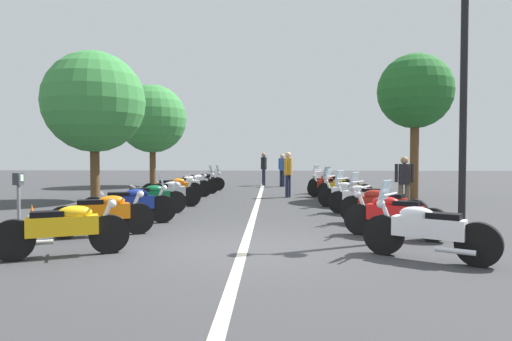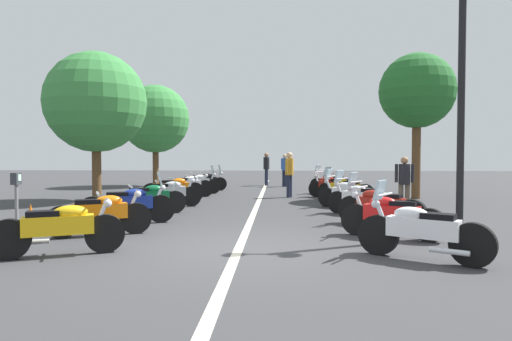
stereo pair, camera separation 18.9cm
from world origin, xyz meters
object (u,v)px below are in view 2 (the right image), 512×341
object	(u,v)px
motorcycle_right_row_7	(332,183)
bystander_0	(404,180)
parking_meter	(16,194)
bystander_3	(266,166)
motorcycle_right_row_6	(332,186)
roadside_tree_2	(417,92)
roadside_tree_0	(96,103)
roadside_tree_1	(155,119)
bystander_2	(285,167)
motorcycle_left_row_1	(101,213)
motorcycle_left_row_3	(148,198)
motorcycle_right_row_0	(421,230)
motorcycle_left_row_5	(174,189)
motorcycle_right_row_2	(379,206)
motorcycle_left_row_6	(187,185)
traffic_cone_0	(31,219)
motorcycle_right_row_4	(350,193)
motorcycle_left_row_8	(204,181)
bystander_1	(289,171)
traffic_cone_1	(366,191)
motorcycle_left_row_0	(60,228)
motorcycle_left_row_4	(168,193)
motorcycle_left_row_7	(197,183)
motorcycle_right_row_5	(345,189)
street_lamp_twin_globe	(462,57)
motorcycle_right_row_3	(362,198)
motorcycle_right_row_1	(391,215)

from	to	relation	value
motorcycle_right_row_7	bystander_0	size ratio (longest dim) A/B	1.13
parking_meter	bystander_3	size ratio (longest dim) A/B	0.73
motorcycle_right_row_6	roadside_tree_2	size ratio (longest dim) A/B	0.33
roadside_tree_0	roadside_tree_1	world-z (taller)	roadside_tree_1
bystander_0	bystander_2	size ratio (longest dim) A/B	0.93
motorcycle_left_row_1	parking_meter	size ratio (longest dim) A/B	1.47
motorcycle_left_row_3	motorcycle_right_row_7	bearing A→B (deg)	18.36
motorcycle_right_row_0	motorcycle_left_row_3	bearing A→B (deg)	-8.29
motorcycle_left_row_5	bystander_0	size ratio (longest dim) A/B	1.30
parking_meter	roadside_tree_1	world-z (taller)	roadside_tree_1
motorcycle_left_row_5	motorcycle_right_row_2	bearing A→B (deg)	-61.32
motorcycle_left_row_6	motorcycle_right_row_2	size ratio (longest dim) A/B	1.13
motorcycle_right_row_6	traffic_cone_0	distance (m)	10.70
bystander_3	motorcycle_right_row_4	bearing A→B (deg)	90.64
motorcycle_left_row_3	motorcycle_left_row_8	size ratio (longest dim) A/B	0.93
bystander_1	traffic_cone_1	bearing A→B (deg)	19.57
motorcycle_left_row_6	traffic_cone_1	xyz separation A→B (m)	(-0.13, -6.81, -0.17)
motorcycle_right_row_0	motorcycle_right_row_6	distance (m)	9.99
motorcycle_left_row_0	motorcycle_left_row_4	world-z (taller)	motorcycle_left_row_0
motorcycle_right_row_2	bystander_1	world-z (taller)	bystander_1
motorcycle_left_row_4	motorcycle_left_row_6	world-z (taller)	motorcycle_left_row_6
motorcycle_left_row_8	roadside_tree_1	world-z (taller)	roadside_tree_1
motorcycle_left_row_5	motorcycle_right_row_4	distance (m)	5.97
motorcycle_left_row_7	bystander_3	xyz separation A→B (m)	(5.37, -2.77, 0.57)
motorcycle_right_row_2	motorcycle_right_row_5	distance (m)	5.03
traffic_cone_0	roadside_tree_2	size ratio (longest dim) A/B	0.11
street_lamp_twin_globe	bystander_1	size ratio (longest dim) A/B	3.01
motorcycle_left_row_3	motorcycle_left_row_6	world-z (taller)	motorcycle_left_row_6
motorcycle_left_row_5	motorcycle_right_row_0	xyz separation A→B (m)	(-8.24, -5.78, -0.00)
bystander_3	motorcycle_right_row_7	bearing A→B (deg)	102.80
motorcycle_left_row_7	traffic_cone_1	distance (m)	6.89
motorcycle_left_row_3	parking_meter	bearing A→B (deg)	-138.24
motorcycle_right_row_7	traffic_cone_0	size ratio (longest dim) A/B	2.89
motorcycle_left_row_0	motorcycle_right_row_0	distance (m)	5.66
motorcycle_left_row_5	motorcycle_right_row_0	distance (m)	10.06
motorcycle_left_row_0	motorcycle_right_row_0	size ratio (longest dim) A/B	1.06
roadside_tree_0	roadside_tree_2	world-z (taller)	roadside_tree_2
motorcycle_left_row_7	traffic_cone_0	distance (m)	9.62
parking_meter	street_lamp_twin_globe	bearing A→B (deg)	5.92
motorcycle_left_row_3	motorcycle_left_row_1	bearing A→B (deg)	-120.32
motorcycle_left_row_7	motorcycle_right_row_0	distance (m)	12.78
street_lamp_twin_globe	traffic_cone_0	bearing A→B (deg)	90.68
motorcycle_left_row_3	street_lamp_twin_globe	size ratio (longest dim) A/B	0.37
motorcycle_left_row_5	motorcycle_left_row_8	bearing A→B (deg)	66.07
motorcycle_right_row_5	bystander_3	size ratio (longest dim) A/B	1.01
motorcycle_right_row_3	roadside_tree_1	distance (m)	14.60
motorcycle_right_row_2	motorcycle_right_row_4	size ratio (longest dim) A/B	0.94
motorcycle_left_row_8	motorcycle_right_row_7	xyz separation A→B (m)	(-1.79, -5.57, 0.02)
motorcycle_right_row_1	bystander_0	bearing A→B (deg)	-80.16
traffic_cone_1	motorcycle_left_row_0	bearing A→B (deg)	145.54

